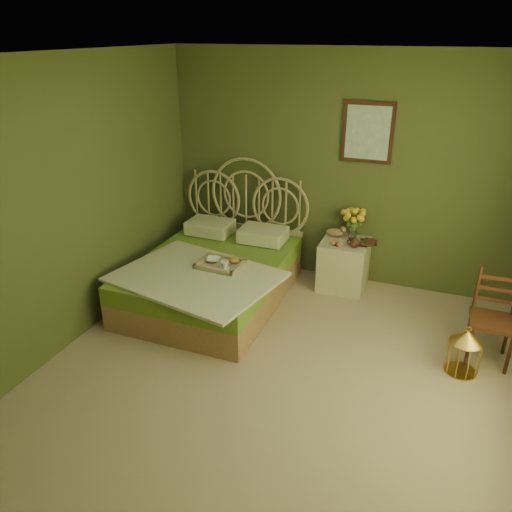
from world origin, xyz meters
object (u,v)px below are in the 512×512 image
at_px(nightstand, 345,259).
at_px(chair, 494,311).
at_px(bed, 214,273).
at_px(birdcage, 464,352).

relative_size(nightstand, chair, 1.18).
xyz_separation_m(bed, nightstand, (1.28, 0.78, 0.06)).
bearing_deg(bed, nightstand, 31.31).
distance_m(nightstand, chair, 1.75).
xyz_separation_m(nightstand, birdcage, (1.31, -1.20, -0.15)).
relative_size(nightstand, birdcage, 2.39).
xyz_separation_m(bed, birdcage, (2.60, -0.43, -0.10)).
bearing_deg(bed, chair, -1.74).
height_order(bed, nightstand, bed).
bearing_deg(chair, nightstand, 150.37).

